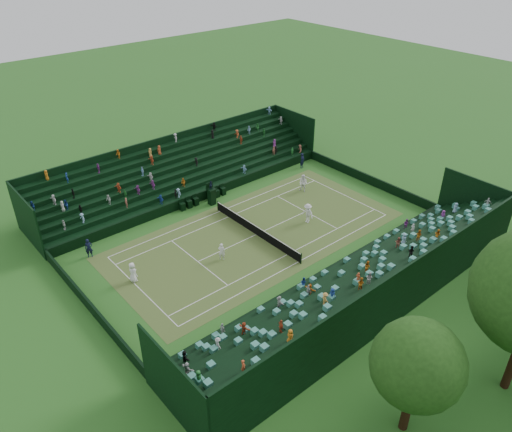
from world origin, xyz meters
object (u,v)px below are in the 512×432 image
at_px(player_near_west, 133,272).
at_px(player_far_east, 308,213).
at_px(tennis_net, 256,230).
at_px(player_near_east, 222,251).
at_px(player_far_west, 303,183).
at_px(umpire_chair, 212,194).

relative_size(player_near_west, player_far_east, 0.90).
distance_m(tennis_net, player_far_east, 5.34).
relative_size(tennis_net, player_far_east, 5.99).
relative_size(player_near_east, player_far_west, 0.85).
xyz_separation_m(player_near_west, player_far_west, (-2.03, 20.93, 0.08)).
bearing_deg(player_near_west, player_far_west, -96.07).
xyz_separation_m(player_far_west, player_far_east, (4.64, -4.06, 0.02)).
xyz_separation_m(tennis_net, player_far_east, (1.46, 5.12, 0.45)).
bearing_deg(player_far_east, tennis_net, -110.67).
xyz_separation_m(player_near_west, player_far_east, (2.62, 16.86, 0.10)).
relative_size(tennis_net, player_near_west, 6.68).
bearing_deg(umpire_chair, player_far_east, 29.02).
bearing_deg(tennis_net, player_near_west, -95.65).
relative_size(umpire_chair, player_near_east, 1.58).
distance_m(tennis_net, umpire_chair, 7.24).
bearing_deg(tennis_net, player_near_east, -77.67).
relative_size(tennis_net, player_near_east, 7.21).
distance_m(player_far_west, player_far_east, 6.17).
bearing_deg(umpire_chair, tennis_net, -2.47).
distance_m(tennis_net, player_far_west, 9.73).
distance_m(player_near_east, player_far_east, 9.79).
height_order(tennis_net, player_near_west, player_near_west).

